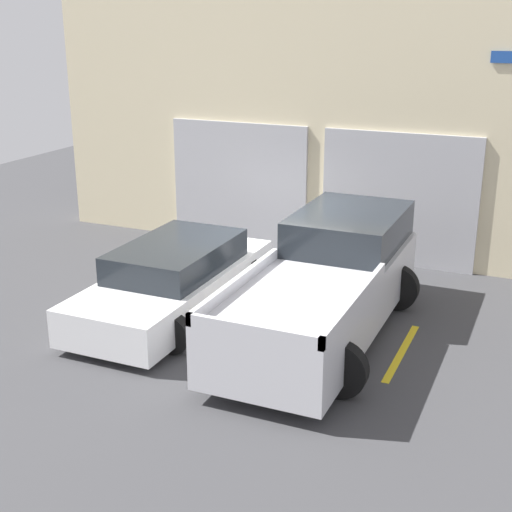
# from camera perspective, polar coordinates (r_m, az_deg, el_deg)

# --- Properties ---
(ground_plane) EXTENTS (28.00, 28.00, 0.00)m
(ground_plane) POSITION_cam_1_polar(r_m,az_deg,el_deg) (13.55, 1.26, -3.49)
(ground_plane) COLOR #3D3D3F
(shophouse_building) EXTENTS (13.39, 0.68, 5.90)m
(shophouse_building) POSITION_cam_1_polar(r_m,az_deg,el_deg) (15.80, 5.96, 10.54)
(shophouse_building) COLOR beige
(shophouse_building) RESTS_ON ground
(pickup_truck) EXTENTS (2.55, 5.58, 1.81)m
(pickup_truck) POSITION_cam_1_polar(r_m,az_deg,el_deg) (11.97, 5.68, -2.23)
(pickup_truck) COLOR silver
(pickup_truck) RESTS_ON ground
(sedan_white) EXTENTS (2.24, 4.74, 1.28)m
(sedan_white) POSITION_cam_1_polar(r_m,az_deg,el_deg) (12.89, -6.48, -1.90)
(sedan_white) COLOR white
(sedan_white) RESTS_ON ground
(parking_stripe_far_left) EXTENTS (0.12, 2.20, 0.01)m
(parking_stripe_far_left) POSITION_cam_1_polar(r_m,az_deg,el_deg) (13.79, -11.45, -3.45)
(parking_stripe_far_left) COLOR gold
(parking_stripe_far_left) RESTS_ON ground
(parking_stripe_left) EXTENTS (0.12, 2.20, 0.01)m
(parking_stripe_left) POSITION_cam_1_polar(r_m,az_deg,el_deg) (12.50, -0.92, -5.44)
(parking_stripe_left) COLOR gold
(parking_stripe_left) RESTS_ON ground
(parking_stripe_centre) EXTENTS (0.12, 2.20, 0.01)m
(parking_stripe_centre) POSITION_cam_1_polar(r_m,az_deg,el_deg) (11.73, 11.57, -7.54)
(parking_stripe_centre) COLOR gold
(parking_stripe_centre) RESTS_ON ground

